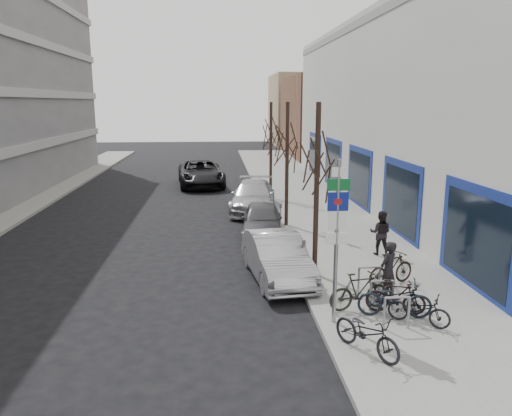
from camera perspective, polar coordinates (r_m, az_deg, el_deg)
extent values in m
plane|color=black|center=(12.60, -2.17, -13.83)|extent=(120.00, 120.00, 0.00)
cube|color=slate|center=(22.56, 8.26, -2.01)|extent=(5.00, 70.00, 0.15)
cube|color=brown|center=(53.08, 10.31, 10.22)|extent=(12.00, 14.00, 8.00)
cube|color=#937A5B|center=(67.79, 7.49, 11.08)|extent=(13.00, 12.00, 9.00)
cylinder|color=gray|center=(12.17, 9.15, -4.34)|extent=(0.10, 0.10, 4.20)
cube|color=white|center=(11.76, 9.48, 4.07)|extent=(0.35, 0.03, 0.22)
cube|color=#0C5926|center=(11.81, 9.43, 2.63)|extent=(0.55, 0.03, 0.28)
cube|color=navy|center=(11.88, 9.36, 0.72)|extent=(0.50, 0.03, 0.45)
cube|color=maroon|center=(11.87, 9.37, 0.71)|extent=(0.18, 0.02, 0.14)
cube|color=white|center=(11.97, 9.29, -1.39)|extent=(0.45, 0.03, 0.45)
cube|color=white|center=(12.08, 9.21, -3.47)|extent=(0.55, 0.03, 0.28)
cylinder|color=gray|center=(12.54, 14.45, -11.60)|extent=(0.06, 0.06, 0.80)
cylinder|color=gray|center=(12.74, 17.05, -11.37)|extent=(0.06, 0.06, 0.80)
cylinder|color=gray|center=(12.49, 15.87, -9.80)|extent=(0.60, 0.06, 0.06)
cylinder|color=gray|center=(13.50, 12.93, -9.78)|extent=(0.06, 0.06, 0.80)
cylinder|color=gray|center=(13.69, 15.37, -9.60)|extent=(0.06, 0.06, 0.80)
cylinder|color=gray|center=(13.45, 14.25, -8.11)|extent=(0.60, 0.06, 0.06)
cylinder|color=gray|center=(14.48, 11.64, -8.20)|extent=(0.06, 0.06, 0.80)
cylinder|color=gray|center=(14.66, 13.92, -8.06)|extent=(0.06, 0.06, 0.80)
cylinder|color=gray|center=(14.44, 12.86, -6.64)|extent=(0.60, 0.06, 0.06)
cylinder|color=black|center=(15.39, 6.92, 1.66)|extent=(0.16, 0.16, 5.50)
cylinder|color=black|center=(21.72, 3.56, 4.74)|extent=(0.16, 0.16, 5.50)
cylinder|color=black|center=(28.13, 1.71, 6.42)|extent=(0.16, 0.16, 5.50)
cylinder|color=gray|center=(15.33, 5.44, -6.25)|extent=(0.05, 0.05, 1.10)
cube|color=#3F3F44|center=(15.15, 5.48, -3.99)|extent=(0.10, 0.08, 0.18)
cylinder|color=gray|center=(20.57, 2.82, -1.47)|extent=(0.05, 0.05, 1.10)
cube|color=#3F3F44|center=(20.43, 2.84, 0.25)|extent=(0.10, 0.08, 0.18)
cylinder|color=gray|center=(25.91, 1.28, 1.36)|extent=(0.05, 0.05, 1.10)
cube|color=#3F3F44|center=(25.80, 1.29, 2.73)|extent=(0.10, 0.08, 0.18)
imported|color=black|center=(11.30, 12.59, -13.41)|extent=(1.41, 1.82, 1.10)
imported|color=black|center=(13.46, 15.67, -9.71)|extent=(1.59, 0.95, 0.93)
imported|color=black|center=(13.23, 15.58, -9.63)|extent=(1.92, 0.95, 1.13)
imported|color=black|center=(13.47, 11.74, -9.23)|extent=(1.78, 0.83, 1.04)
imported|color=black|center=(13.01, 18.13, -10.64)|extent=(1.51, 1.24, 0.93)
imported|color=black|center=(15.40, 15.18, -6.68)|extent=(1.76, 1.16, 1.03)
imported|color=#B0AFB5|center=(15.73, 2.39, -5.64)|extent=(2.08, 4.55, 1.45)
imported|color=#46464B|center=(20.74, 0.67, -1.35)|extent=(2.04, 4.23, 1.39)
imported|color=#ABABB0|center=(25.50, -0.32, 1.33)|extent=(2.84, 5.51, 1.53)
imported|color=black|center=(33.46, -6.31, 3.99)|extent=(3.44, 6.44, 1.72)
imported|color=black|center=(14.26, 14.87, -6.90)|extent=(0.71, 0.68, 1.63)
imported|color=black|center=(18.25, 14.04, -2.75)|extent=(0.70, 0.60, 1.61)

